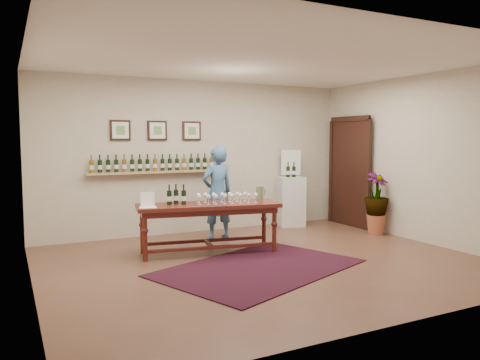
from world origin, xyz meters
name	(u,v)px	position (x,y,z in m)	size (l,w,h in m)	color
ground	(265,262)	(0.00, 0.00, 0.00)	(6.00, 6.00, 0.00)	brown
room_shell	(312,171)	(2.11, 1.86, 1.12)	(6.00, 6.00, 6.00)	beige
rug	(259,268)	(-0.23, -0.24, 0.01)	(2.65, 1.77, 0.01)	#490D0D
tasting_table	(209,211)	(-0.50, 0.86, 0.64)	(2.23, 1.06, 0.76)	#471611
table_glasses	(223,198)	(-0.28, 0.82, 0.84)	(1.15, 0.26, 0.16)	white
table_bottles	(176,195)	(-0.96, 1.00, 0.89)	(0.25, 0.14, 0.27)	black
pitcher_left	(147,199)	(-1.40, 1.03, 0.86)	(0.13, 0.13, 0.21)	olive
pitcher_right	(260,193)	(0.38, 0.87, 0.87)	(0.14, 0.14, 0.22)	olive
menu_card	(147,200)	(-1.44, 0.89, 0.87)	(0.24, 0.17, 0.22)	white
display_pedestal	(290,201)	(1.83, 2.20, 0.49)	(0.49, 0.49, 0.98)	silver
pedestal_bottles	(291,170)	(1.79, 2.13, 1.11)	(0.26, 0.07, 0.26)	black
info_sign	(291,163)	(1.91, 2.31, 1.26)	(0.40, 0.02, 0.56)	white
potted_plant	(376,203)	(2.75, 0.77, 0.57)	(0.60, 0.60, 0.98)	#A15335
person	(217,193)	(0.03, 1.72, 0.81)	(0.59, 0.39, 1.61)	#3C648E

